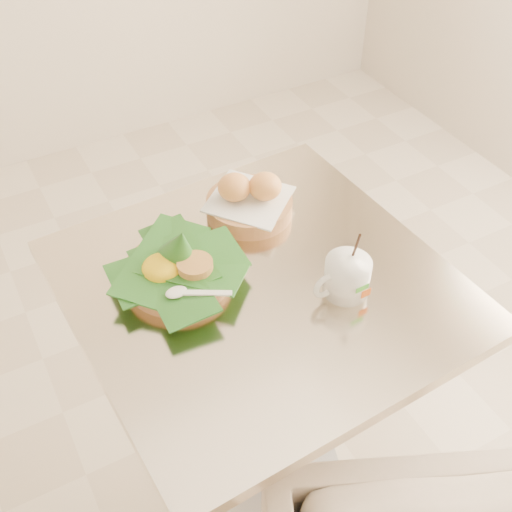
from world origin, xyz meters
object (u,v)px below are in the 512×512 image
bread_basket (249,200)px  coffee_mug (346,276)px  rice_basket (178,266)px  cafe_table (260,353)px

bread_basket → coffee_mug: 0.30m
rice_basket → bread_basket: size_ratio=1.16×
cafe_table → bread_basket: 0.33m
rice_basket → coffee_mug: (0.26, -0.18, 0.01)m
rice_basket → coffee_mug: 0.32m
cafe_table → bread_basket: bearing=67.6°
rice_basket → bread_basket: rice_basket is taller
cafe_table → coffee_mug: bearing=-37.3°
coffee_mug → bread_basket: bearing=99.3°
cafe_table → rice_basket: rice_basket is taller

